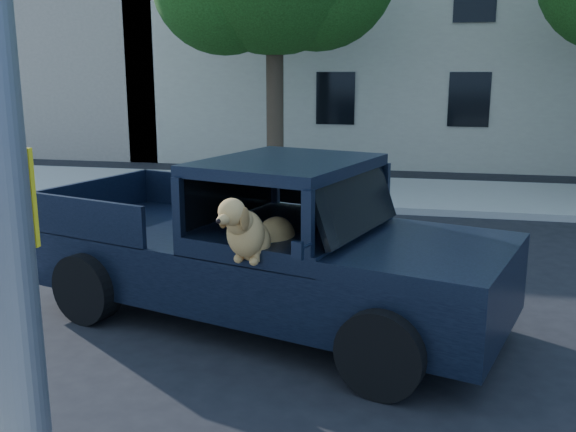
% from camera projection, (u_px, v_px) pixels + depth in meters
% --- Properties ---
extents(ground, '(120.00, 120.00, 0.00)m').
position_uv_depth(ground, '(431.00, 362.00, 6.86)').
color(ground, black).
rests_on(ground, ground).
extents(far_sidewalk, '(60.00, 4.00, 0.15)m').
position_uv_depth(far_sidewalk, '(431.00, 195.00, 15.61)').
color(far_sidewalk, gray).
rests_on(far_sidewalk, ground).
extents(lane_stripes, '(21.60, 0.14, 0.01)m').
position_uv_depth(lane_stripes, '(566.00, 276.00, 9.68)').
color(lane_stripes, silver).
rests_on(lane_stripes, ground).
extents(building_main, '(26.00, 6.00, 9.00)m').
position_uv_depth(building_main, '(532.00, 25.00, 20.96)').
color(building_main, beige).
rests_on(building_main, ground).
extents(building_left, '(12.00, 6.00, 8.00)m').
position_uv_depth(building_left, '(40.00, 45.00, 24.80)').
color(building_left, tan).
rests_on(building_left, ground).
extents(pickup_truck, '(6.09, 3.77, 2.04)m').
position_uv_depth(pickup_truck, '(260.00, 267.00, 7.87)').
color(pickup_truck, black).
rests_on(pickup_truck, ground).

